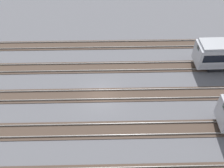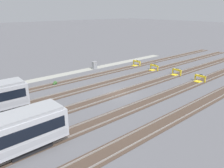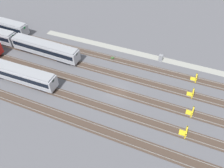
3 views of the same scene
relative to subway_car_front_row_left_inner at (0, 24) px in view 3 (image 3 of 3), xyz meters
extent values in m
plane|color=#5B5B60|center=(-39.64, 9.94, -2.04)|extent=(400.00, 400.00, 0.00)
cube|color=#9E9E93|center=(-39.64, -4.50, -2.04)|extent=(54.00, 2.00, 0.01)
cube|color=#47382D|center=(-39.64, -0.02, -2.01)|extent=(90.00, 2.23, 0.06)
cube|color=gray|center=(-39.64, 0.70, -1.90)|extent=(90.00, 0.07, 0.15)
cube|color=gray|center=(-39.64, -0.74, -1.90)|extent=(90.00, 0.07, 0.15)
cube|color=#47382D|center=(-39.64, 4.96, -2.01)|extent=(90.00, 2.23, 0.06)
cube|color=gray|center=(-39.64, 5.68, -1.90)|extent=(90.00, 0.07, 0.15)
cube|color=gray|center=(-39.64, 4.25, -1.90)|extent=(90.00, 0.07, 0.15)
cube|color=#47382D|center=(-39.64, 9.94, -2.01)|extent=(90.00, 2.24, 0.06)
cube|color=gray|center=(-39.64, 10.66, -1.90)|extent=(90.00, 0.07, 0.15)
cube|color=gray|center=(-39.64, 9.23, -1.90)|extent=(90.00, 0.07, 0.15)
cube|color=#47382D|center=(-39.64, 14.93, -2.01)|extent=(90.00, 2.23, 0.06)
cube|color=gray|center=(-39.64, 15.64, -1.90)|extent=(90.00, 0.07, 0.15)
cube|color=gray|center=(-39.64, 14.21, -1.90)|extent=(90.00, 0.07, 0.15)
cube|color=#47382D|center=(-39.64, 19.91, -2.01)|extent=(90.00, 2.23, 0.06)
cube|color=gray|center=(-39.64, 20.63, -1.90)|extent=(90.00, 0.07, 0.15)
cube|color=gray|center=(-39.64, 19.19, -1.90)|extent=(90.00, 0.07, 0.15)
cube|color=#1E843D|center=(-8.92, 4.77, 1.01)|extent=(0.09, 0.70, 0.56)
cube|color=black|center=(-5.54, 4.83, -1.69)|extent=(3.63, 2.30, 0.70)
cube|color=#ADAFB7|center=(0.00, 0.00, 0.01)|extent=(18.07, 3.25, 2.70)
cube|color=black|center=(0.00, 0.00, 0.33)|extent=(17.35, 3.28, 1.08)
cube|color=#9EA0A8|center=(0.00, 0.00, -0.75)|extent=(17.71, 3.28, 0.54)
cube|color=#1E843D|center=(-8.96, 0.23, 1.01)|extent=(0.10, 0.70, 0.56)
cube|color=black|center=(-5.58, 0.14, -1.69)|extent=(3.66, 2.33, 0.70)
cube|color=#ADAFB7|center=(-18.72, 14.96, 0.01)|extent=(18.06, 3.19, 2.70)
cube|color=black|center=(-18.72, 14.96, 0.33)|extent=(17.34, 3.21, 1.08)
cube|color=#9EA0A8|center=(-18.72, 14.96, -0.75)|extent=(17.70, 3.21, 0.54)
cube|color=#999BA0|center=(-18.72, 14.96, 1.51)|extent=(17.51, 2.90, 0.30)
cube|color=#1E843D|center=(-27.68, 14.77, 1.01)|extent=(0.10, 0.70, 0.56)
cube|color=black|center=(-13.14, 15.08, -1.69)|extent=(3.65, 2.32, 0.70)
cube|color=black|center=(-24.30, 14.84, -1.69)|extent=(3.65, 2.32, 0.70)
cube|color=#ADAFB7|center=(-18.72, 4.99, 0.01)|extent=(18.06, 3.23, 2.70)
cube|color=black|center=(-18.72, 4.99, 0.33)|extent=(17.34, 3.25, 1.08)
cube|color=#9EA0A8|center=(-18.72, 4.99, -0.75)|extent=(17.70, 3.25, 0.54)
cube|color=#999BA0|center=(-18.72, 4.99, 1.51)|extent=(17.52, 2.94, 0.30)
cube|color=#1E843D|center=(-9.76, 4.78, 1.01)|extent=(0.10, 0.70, 0.56)
cube|color=#1E843D|center=(-27.68, 5.21, 1.01)|extent=(0.10, 0.70, 0.56)
cube|color=black|center=(-13.14, 4.86, -1.69)|extent=(3.65, 2.33, 0.70)
cube|color=black|center=(-24.30, 5.13, -1.69)|extent=(3.65, 2.33, 0.70)
cube|color=yellow|center=(-54.23, 0.88, -1.46)|extent=(0.19, 0.19, 1.15)
cube|color=yellow|center=(-54.13, -0.92, -1.46)|extent=(0.19, 0.19, 1.15)
cube|color=yellow|center=(-54.18, -0.02, -1.04)|extent=(0.34, 2.01, 0.30)
cube|color=yellow|center=(-53.63, 0.01, -1.95)|extent=(1.15, 1.13, 0.18)
cube|color=black|center=(-54.36, -0.03, -1.04)|extent=(0.15, 0.61, 0.44)
cube|color=yellow|center=(-54.16, 5.86, -1.46)|extent=(0.18, 0.18, 1.15)
cube|color=yellow|center=(-54.13, 4.06, -1.46)|extent=(0.18, 0.18, 1.15)
cube|color=yellow|center=(-54.15, 4.96, -1.04)|extent=(0.28, 2.00, 0.30)
cube|color=yellow|center=(-53.60, 4.97, -1.95)|extent=(1.12, 1.10, 0.18)
cube|color=black|center=(-54.33, 4.96, -1.04)|extent=(0.13, 0.60, 0.44)
cube|color=yellow|center=(-54.70, 10.84, -1.46)|extent=(0.19, 0.19, 1.15)
cube|color=yellow|center=(-54.79, 9.05, -1.46)|extent=(0.19, 0.19, 1.15)
cube|color=yellow|center=(-54.74, 9.94, -1.04)|extent=(0.34, 2.01, 0.30)
cube|color=yellow|center=(-54.19, 9.92, -1.95)|extent=(1.15, 1.13, 0.18)
cube|color=black|center=(-54.92, 9.95, -1.04)|extent=(0.15, 0.61, 0.44)
cube|color=yellow|center=(-54.36, 15.83, -1.46)|extent=(0.18, 0.18, 1.15)
cube|color=yellow|center=(-54.34, 14.03, -1.46)|extent=(0.18, 0.18, 1.15)
cube|color=yellow|center=(-54.35, 14.93, -1.04)|extent=(0.26, 2.00, 0.30)
cube|color=yellow|center=(-53.80, 14.93, -1.95)|extent=(1.11, 1.09, 0.18)
cube|color=black|center=(-54.53, 14.92, -1.04)|extent=(0.13, 0.60, 0.44)
cube|color=gray|center=(-45.35, -3.87, -1.24)|extent=(0.90, 0.70, 1.60)
cube|color=#333338|center=(-45.35, -4.23, -1.00)|extent=(0.70, 0.04, 0.36)
sphere|color=#38602D|center=(-34.42, -0.07, -1.76)|extent=(0.64, 0.64, 0.64)
sphere|color=#38602D|center=(-34.12, 0.05, -1.86)|extent=(0.44, 0.44, 0.44)
sphere|color=#38602D|center=(-34.64, -0.25, -1.90)|extent=(0.36, 0.36, 0.36)
camera|label=1|loc=(-38.88, -11.09, 20.15)|focal=42.00mm
camera|label=2|loc=(-19.13, 32.50, 9.98)|focal=35.00mm
camera|label=3|loc=(-50.70, 39.44, 30.79)|focal=35.00mm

